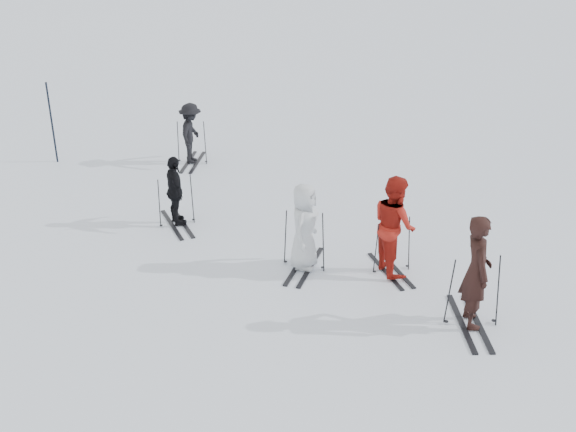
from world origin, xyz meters
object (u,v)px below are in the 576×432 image
object	(u,v)px
skier_grey	(304,228)
piste_marker	(52,123)
skier_uphill_far	(191,134)
skier_red	(394,226)
skier_near_dark	(476,273)
skier_uphill_left	(175,192)

from	to	relation	value
skier_grey	piste_marker	world-z (taller)	piste_marker
skier_uphill_far	skier_red	bearing A→B (deg)	-134.58
piste_marker	skier_uphill_far	bearing A→B (deg)	-21.57
skier_near_dark	skier_uphill_left	xyz separation A→B (m)	(-3.86, 5.53, -0.23)
skier_grey	piste_marker	size ratio (longest dim) A/B	0.80
skier_grey	piste_marker	xyz separation A→B (m)	(-4.08, 7.54, 0.22)
skier_uphill_left	skier_grey	bearing A→B (deg)	-147.87
skier_near_dark	skier_uphill_left	world-z (taller)	skier_near_dark
skier_near_dark	skier_uphill_far	bearing A→B (deg)	34.89
skier_grey	skier_uphill_left	size ratio (longest dim) A/B	1.11
skier_near_dark	piste_marker	distance (m)	11.98
skier_red	skier_uphill_left	distance (m)	4.87
skier_red	piste_marker	distance (m)	10.00
skier_grey	skier_uphill_left	xyz separation A→B (m)	(-1.91, 2.71, -0.09)
piste_marker	skier_near_dark	bearing A→B (deg)	-59.81
skier_near_dark	skier_grey	distance (m)	3.43
skier_red	piste_marker	world-z (taller)	piste_marker
skier_uphill_left	skier_uphill_far	size ratio (longest dim) A/B	0.97
skier_near_dark	skier_grey	size ratio (longest dim) A/B	1.17
skier_near_dark	skier_uphill_left	size ratio (longest dim) A/B	1.30
skier_near_dark	skier_uphill_far	distance (m)	9.41
skier_red	piste_marker	xyz separation A→B (m)	(-5.61, 8.27, 0.11)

